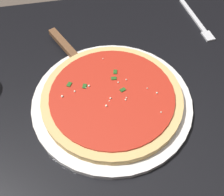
{
  "coord_description": "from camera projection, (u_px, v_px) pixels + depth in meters",
  "views": [
    {
      "loc": [
        -0.13,
        -0.35,
        1.25
      ],
      "look_at": [
        -0.05,
        0.01,
        0.76
      ],
      "focal_mm": 45.93,
      "sensor_mm": 36.0,
      "label": 1
    }
  ],
  "objects": [
    {
      "name": "pizza",
      "position": [
        112.0,
        97.0,
        0.61
      ],
      "size": [
        0.3,
        0.3,
        0.02
      ],
      "color": "#DBB26B",
      "rests_on": "serving_plate"
    },
    {
      "name": "serving_plate",
      "position": [
        112.0,
        102.0,
        0.62
      ],
      "size": [
        0.35,
        0.35,
        0.01
      ],
      "primitive_type": "cylinder",
      "color": "white",
      "rests_on": "restaurant_table"
    },
    {
      "name": "pizza_server",
      "position": [
        73.0,
        55.0,
        0.69
      ],
      "size": [
        0.13,
        0.22,
        0.01
      ],
      "color": "silver",
      "rests_on": "serving_plate"
    },
    {
      "name": "restaurant_table",
      "position": [
        133.0,
        135.0,
        0.74
      ],
      "size": [
        0.98,
        0.83,
        0.74
      ],
      "color": "black",
      "rests_on": "ground_plane"
    },
    {
      "name": "fork",
      "position": [
        197.0,
        22.0,
        0.79
      ],
      "size": [
        0.03,
        0.19,
        0.0
      ],
      "color": "silver",
      "rests_on": "restaurant_table"
    }
  ]
}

